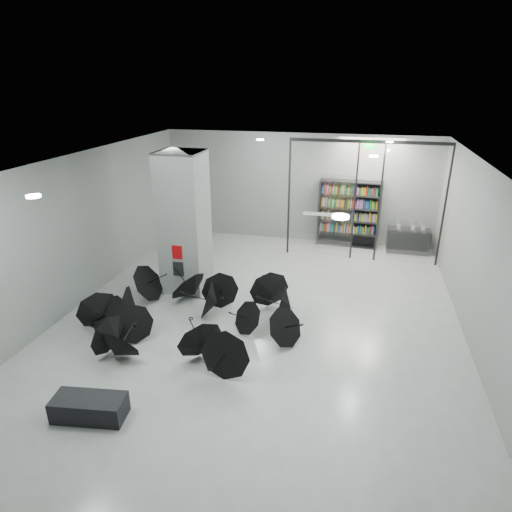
% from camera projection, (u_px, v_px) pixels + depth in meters
% --- Properties ---
extents(room, '(14.00, 14.02, 4.01)m').
position_uv_depth(room, '(253.00, 221.00, 9.74)').
color(room, gray).
rests_on(room, ground).
extents(column, '(1.20, 1.20, 4.00)m').
position_uv_depth(column, '(184.00, 223.00, 12.40)').
color(column, slate).
rests_on(column, ground).
extents(fire_cabinet, '(0.28, 0.04, 0.38)m').
position_uv_depth(fire_cabinet, '(177.00, 252.00, 12.08)').
color(fire_cabinet, '#A50A07').
rests_on(fire_cabinet, column).
extents(info_panel, '(0.30, 0.03, 0.42)m').
position_uv_depth(info_panel, '(178.00, 269.00, 12.27)').
color(info_panel, black).
rests_on(info_panel, column).
extents(exit_sign, '(0.30, 0.06, 0.15)m').
position_uv_depth(exit_sign, '(369.00, 147.00, 13.64)').
color(exit_sign, '#0CE533').
rests_on(exit_sign, room).
extents(glass_partition, '(5.06, 0.08, 4.00)m').
position_uv_depth(glass_partition, '(364.00, 197.00, 14.43)').
color(glass_partition, silver).
rests_on(glass_partition, ground).
extents(bench, '(1.37, 0.73, 0.42)m').
position_uv_depth(bench, '(89.00, 407.00, 8.02)').
color(bench, black).
rests_on(bench, ground).
extents(bookshelf, '(2.22, 0.57, 2.42)m').
position_uv_depth(bookshelf, '(349.00, 214.00, 16.02)').
color(bookshelf, black).
rests_on(bookshelf, ground).
extents(shop_counter, '(1.44, 0.58, 0.86)m').
position_uv_depth(shop_counter, '(408.00, 241.00, 15.64)').
color(shop_counter, black).
rests_on(shop_counter, ground).
extents(umbrella_cluster, '(5.70, 4.39, 1.33)m').
position_uv_depth(umbrella_cluster, '(186.00, 318.00, 10.84)').
color(umbrella_cluster, black).
rests_on(umbrella_cluster, ground).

